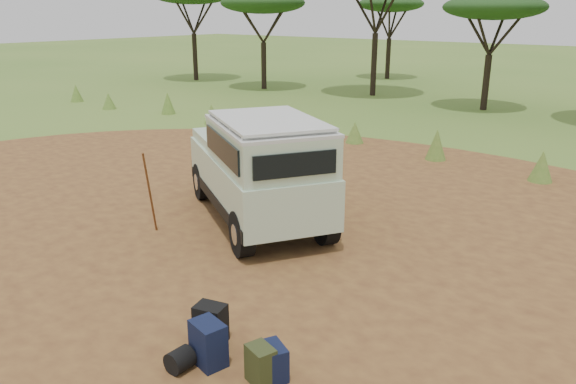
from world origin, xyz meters
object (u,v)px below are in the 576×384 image
Objects in this scene: duffel_navy at (272,362)px; walking_staff at (150,193)px; backpack_navy at (208,344)px; safari_vehicle at (259,170)px; backpack_black at (211,324)px; backpack_olive at (261,365)px.

walking_staff is at bearing -176.45° from duffel_navy.
backpack_navy is at bearing -134.50° from duffel_navy.
safari_vehicle reaches higher than backpack_black.
backpack_navy reaches higher than backpack_black.
safari_vehicle is 2.17m from walking_staff.
backpack_navy is at bearing -154.29° from backpack_olive.
backpack_black is (2.41, -3.73, -0.82)m from safari_vehicle.
backpack_navy is 1.20× the size of backpack_olive.
safari_vehicle is 11.25× the size of duffel_navy.
walking_staff is at bearing 136.96° from backpack_black.
duffel_navy is at bearing -51.24° from walking_staff.
backpack_olive is at bearing -52.94° from walking_staff.
safari_vehicle is 10.18× the size of backpack_olive.
safari_vehicle is at bearing 136.63° from backpack_navy.
backpack_black is 1.24× the size of duffel_navy.
backpack_black is at bearing -157.91° from duffel_navy.
backpack_navy is at bearing -58.22° from walking_staff.
safari_vehicle is 4.98m from backpack_navy.
backpack_olive is (4.66, -2.17, -0.59)m from walking_staff.
backpack_navy is 1.32× the size of duffel_navy.
safari_vehicle reaches higher than duffel_navy.
walking_staff is at bearing 162.58° from backpack_navy.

